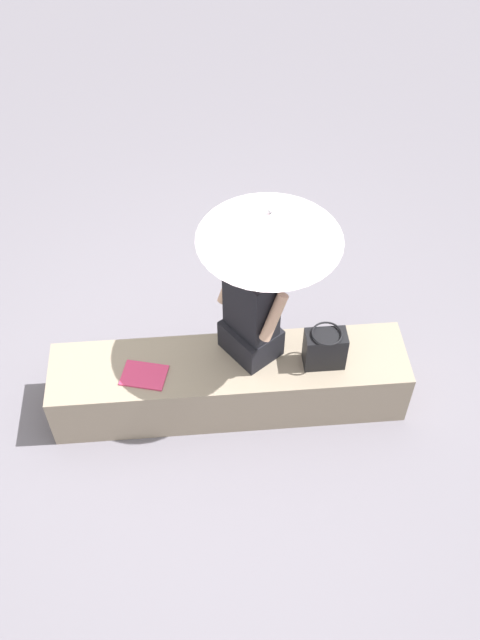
{
  "coord_description": "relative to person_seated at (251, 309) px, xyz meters",
  "views": [
    {
      "loc": [
        0.16,
        2.79,
        3.98
      ],
      "look_at": [
        -0.07,
        -0.05,
        0.78
      ],
      "focal_mm": 39.22,
      "sensor_mm": 36.0,
      "label": 1
    }
  ],
  "objects": [
    {
      "name": "ground_plane",
      "position": [
        0.15,
        0.1,
        -0.82
      ],
      "size": [
        14.0,
        14.0,
        0.0
      ],
      "primitive_type": "plane",
      "color": "slate"
    },
    {
      "name": "stone_bench",
      "position": [
        0.15,
        0.1,
        -0.6
      ],
      "size": [
        2.33,
        0.51,
        0.43
      ],
      "primitive_type": "cube",
      "color": "gray",
      "rests_on": "ground"
    },
    {
      "name": "person_seated",
      "position": [
        0.0,
        0.0,
        0.0
      ],
      "size": [
        0.43,
        0.5,
        0.9
      ],
      "color": "black",
      "rests_on": "stone_bench"
    },
    {
      "name": "parasol",
      "position": [
        -0.09,
        0.0,
        0.66
      ],
      "size": [
        0.83,
        0.83,
        1.17
      ],
      "color": "#B7B7BC",
      "rests_on": "stone_bench"
    },
    {
      "name": "handbag_black",
      "position": [
        -0.46,
        0.15,
        -0.25
      ],
      "size": [
        0.26,
        0.19,
        0.29
      ],
      "color": "black",
      "rests_on": "stone_bench"
    },
    {
      "name": "magazine",
      "position": [
        0.7,
        0.16,
        -0.38
      ],
      "size": [
        0.32,
        0.26,
        0.01
      ],
      "primitive_type": "cube",
      "rotation": [
        0.0,
        0.0,
        -0.25
      ],
      "color": "#D83866",
      "rests_on": "stone_bench"
    }
  ]
}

